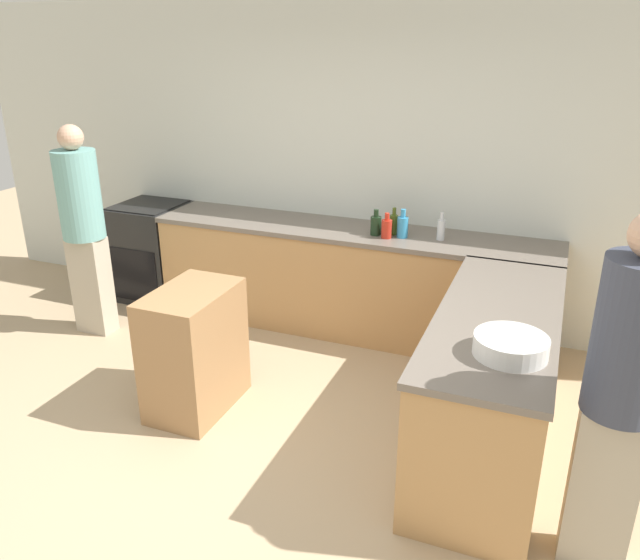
# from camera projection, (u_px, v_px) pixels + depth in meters

# --- Properties ---
(ground_plane) EXTENTS (14.00, 14.00, 0.00)m
(ground_plane) POSITION_uv_depth(u_px,v_px,m) (232.00, 471.00, 3.70)
(ground_plane) COLOR tan
(wall_back) EXTENTS (8.00, 0.06, 2.70)m
(wall_back) POSITION_uv_depth(u_px,v_px,m) (364.00, 168.00, 5.30)
(wall_back) COLOR silver
(wall_back) RESTS_ON ground_plane
(counter_back) EXTENTS (3.40, 0.66, 0.91)m
(counter_back) POSITION_uv_depth(u_px,v_px,m) (349.00, 280.00, 5.33)
(counter_back) COLOR tan
(counter_back) RESTS_ON ground_plane
(counter_peninsula) EXTENTS (0.69, 1.93, 0.91)m
(counter_peninsula) POSITION_uv_depth(u_px,v_px,m) (491.00, 382.00, 3.77)
(counter_peninsula) COLOR tan
(counter_peninsula) RESTS_ON ground_plane
(range_oven) EXTENTS (0.62, 0.64, 0.92)m
(range_oven) POSITION_uv_depth(u_px,v_px,m) (153.00, 251.00, 6.02)
(range_oven) COLOR black
(range_oven) RESTS_ON ground_plane
(island_table) EXTENTS (0.45, 0.70, 0.86)m
(island_table) POSITION_uv_depth(u_px,v_px,m) (194.00, 350.00, 4.20)
(island_table) COLOR #997047
(island_table) RESTS_ON ground_plane
(mixing_bowl) EXTENTS (0.37, 0.37, 0.10)m
(mixing_bowl) POSITION_uv_depth(u_px,v_px,m) (511.00, 346.00, 3.13)
(mixing_bowl) COLOR white
(mixing_bowl) RESTS_ON counter_peninsula
(vinegar_bottle_clear) EXTENTS (0.06, 0.06, 0.22)m
(vinegar_bottle_clear) POSITION_uv_depth(u_px,v_px,m) (441.00, 229.00, 4.86)
(vinegar_bottle_clear) COLOR silver
(vinegar_bottle_clear) RESTS_ON counter_back
(dish_soap_bottle) EXTENTS (0.09, 0.09, 0.23)m
(dish_soap_bottle) POSITION_uv_depth(u_px,v_px,m) (403.00, 226.00, 4.92)
(dish_soap_bottle) COLOR #338CBF
(dish_soap_bottle) RESTS_ON counter_back
(hot_sauce_bottle) EXTENTS (0.08, 0.08, 0.20)m
(hot_sauce_bottle) POSITION_uv_depth(u_px,v_px,m) (387.00, 228.00, 4.91)
(hot_sauce_bottle) COLOR red
(hot_sauce_bottle) RESTS_ON counter_back
(wine_bottle_dark) EXTENTS (0.09, 0.09, 0.21)m
(wine_bottle_dark) POSITION_uv_depth(u_px,v_px,m) (376.00, 225.00, 4.98)
(wine_bottle_dark) COLOR black
(wine_bottle_dark) RESTS_ON counter_back
(olive_oil_bottle) EXTENTS (0.07, 0.07, 0.22)m
(olive_oil_bottle) POSITION_uv_depth(u_px,v_px,m) (394.00, 224.00, 4.99)
(olive_oil_bottle) COLOR #475B1E
(olive_oil_bottle) RESTS_ON counter_back
(person_by_range) EXTENTS (0.34, 0.34, 1.76)m
(person_by_range) POSITION_uv_depth(u_px,v_px,m) (83.00, 224.00, 5.11)
(person_by_range) COLOR #ADA38E
(person_by_range) RESTS_ON ground_plane
(person_at_peninsula) EXTENTS (0.33, 0.33, 1.77)m
(person_at_peninsula) POSITION_uv_depth(u_px,v_px,m) (622.00, 388.00, 2.74)
(person_at_peninsula) COLOR #ADA38E
(person_at_peninsula) RESTS_ON ground_plane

